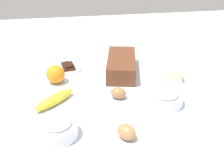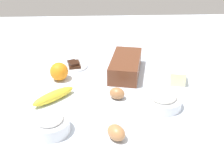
{
  "view_description": "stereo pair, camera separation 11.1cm",
  "coord_description": "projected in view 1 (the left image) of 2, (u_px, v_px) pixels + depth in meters",
  "views": [
    {
      "loc": [
        0.98,
        -0.16,
        0.6
      ],
      "look_at": [
        0.0,
        0.0,
        0.04
      ],
      "focal_mm": 43.87,
      "sensor_mm": 36.0,
      "label": 1
    },
    {
      "loc": [
        0.99,
        -0.05,
        0.6
      ],
      "look_at": [
        0.0,
        0.0,
        0.04
      ],
      "focal_mm": 43.87,
      "sensor_mm": 36.0,
      "label": 2
    }
  ],
  "objects": [
    {
      "name": "ground_plane",
      "position": [
        112.0,
        94.0,
        1.16
      ],
      "size": [
        2.4,
        2.4,
        0.02
      ],
      "primitive_type": "cube",
      "color": "silver"
    },
    {
      "name": "loaf_pan",
      "position": [
        121.0,
        65.0,
        1.3
      ],
      "size": [
        0.3,
        0.19,
        0.08
      ],
      "rotation": [
        0.0,
        0.0,
        -0.21
      ],
      "color": "brown",
      "rests_on": "ground_plane"
    },
    {
      "name": "flour_bowl",
      "position": [
        164.0,
        97.0,
        1.07
      ],
      "size": [
        0.15,
        0.15,
        0.07
      ],
      "color": "white",
      "rests_on": "ground_plane"
    },
    {
      "name": "sugar_bowl",
      "position": [
        58.0,
        128.0,
        0.9
      ],
      "size": [
        0.13,
        0.13,
        0.07
      ],
      "color": "white",
      "rests_on": "ground_plane"
    },
    {
      "name": "banana",
      "position": [
        54.0,
        99.0,
        1.07
      ],
      "size": [
        0.16,
        0.17,
        0.04
      ],
      "primitive_type": "ellipsoid",
      "rotation": [
        0.0,
        0.0,
        5.45
      ],
      "color": "yellow",
      "rests_on": "ground_plane"
    },
    {
      "name": "orange_fruit",
      "position": [
        56.0,
        74.0,
        1.21
      ],
      "size": [
        0.08,
        0.08,
        0.08
      ],
      "primitive_type": "sphere",
      "color": "orange",
      "rests_on": "ground_plane"
    },
    {
      "name": "butter_block",
      "position": [
        174.0,
        73.0,
        1.25
      ],
      "size": [
        0.1,
        0.08,
        0.06
      ],
      "primitive_type": "cube",
      "rotation": [
        0.0,
        0.0,
        -0.2
      ],
      "color": "#F4EDB2",
      "rests_on": "ground_plane"
    },
    {
      "name": "egg_near_butter",
      "position": [
        127.0,
        132.0,
        0.89
      ],
      "size": [
        0.09,
        0.08,
        0.05
      ],
      "primitive_type": "ellipsoid",
      "rotation": [
        0.0,
        1.57,
        0.62
      ],
      "color": "#B57A4A",
      "rests_on": "ground_plane"
    },
    {
      "name": "egg_beside_bowl",
      "position": [
        118.0,
        93.0,
        1.11
      ],
      "size": [
        0.07,
        0.08,
        0.05
      ],
      "primitive_type": "ellipsoid",
      "rotation": [
        0.0,
        1.57,
        4.27
      ],
      "color": "#A56F43",
      "rests_on": "ground_plane"
    },
    {
      "name": "chocolate_plate",
      "position": [
        68.0,
        68.0,
        1.34
      ],
      "size": [
        0.13,
        0.13,
        0.03
      ],
      "color": "white",
      "rests_on": "ground_plane"
    }
  ]
}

